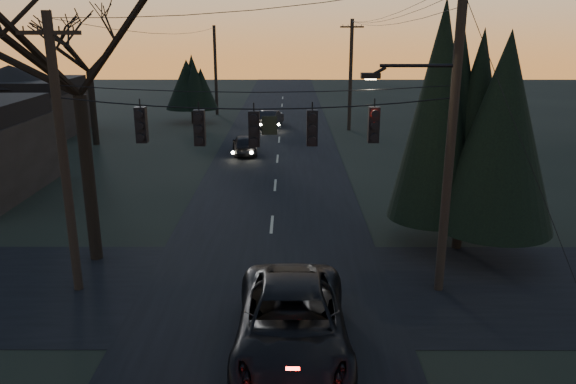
{
  "coord_description": "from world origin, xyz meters",
  "views": [
    {
      "loc": [
        0.72,
        -6.27,
        8.15
      ],
      "look_at": [
        0.7,
        8.96,
        3.56
      ],
      "focal_mm": 35.0,
      "sensor_mm": 36.0,
      "label": 1
    }
  ],
  "objects_px": {
    "utility_pole_far_l": "(217,114)",
    "suv_near": "(292,324)",
    "utility_pole_far_r": "(349,130)",
    "sedan_oncoming_b": "(270,119)",
    "utility_pole_right": "(438,289)",
    "evergreen_right": "(467,127)",
    "utility_pole_left": "(79,289)",
    "sedan_oncoming_a": "(245,144)",
    "bare_tree_left": "(72,21)"
  },
  "relations": [
    {
      "from": "utility_pole_far_l",
      "to": "suv_near",
      "type": "bearing_deg",
      "value": -80.26
    },
    {
      "from": "utility_pole_far_r",
      "to": "suv_near",
      "type": "distance_m",
      "value": 31.99
    },
    {
      "from": "utility_pole_far_l",
      "to": "sedan_oncoming_b",
      "type": "xyz_separation_m",
      "value": [
        5.2,
        -6.46,
        0.66
      ]
    },
    {
      "from": "utility_pole_right",
      "to": "evergreen_right",
      "type": "bearing_deg",
      "value": 65.79
    },
    {
      "from": "utility_pole_left",
      "to": "sedan_oncoming_b",
      "type": "height_order",
      "value": "utility_pole_left"
    },
    {
      "from": "utility_pole_left",
      "to": "utility_pole_far_r",
      "type": "height_order",
      "value": "same"
    },
    {
      "from": "utility_pole_far_l",
      "to": "suv_near",
      "type": "xyz_separation_m",
      "value": [
        6.8,
        -39.63,
        0.86
      ]
    },
    {
      "from": "sedan_oncoming_a",
      "to": "sedan_oncoming_b",
      "type": "height_order",
      "value": "sedan_oncoming_b"
    },
    {
      "from": "utility_pole_left",
      "to": "utility_pole_far_l",
      "type": "distance_m",
      "value": 36.0
    },
    {
      "from": "sedan_oncoming_b",
      "to": "utility_pole_right",
      "type": "bearing_deg",
      "value": 113.76
    },
    {
      "from": "utility_pole_left",
      "to": "bare_tree_left",
      "type": "relative_size",
      "value": 0.72
    },
    {
      "from": "utility_pole_right",
      "to": "sedan_oncoming_b",
      "type": "height_order",
      "value": "utility_pole_right"
    },
    {
      "from": "bare_tree_left",
      "to": "evergreen_right",
      "type": "height_order",
      "value": "bare_tree_left"
    },
    {
      "from": "utility_pole_far_r",
      "to": "sedan_oncoming_b",
      "type": "distance_m",
      "value": 6.52
    },
    {
      "from": "utility_pole_far_r",
      "to": "suv_near",
      "type": "height_order",
      "value": "utility_pole_far_r"
    },
    {
      "from": "utility_pole_far_l",
      "to": "suv_near",
      "type": "relative_size",
      "value": 1.3
    },
    {
      "from": "evergreen_right",
      "to": "sedan_oncoming_b",
      "type": "height_order",
      "value": "evergreen_right"
    },
    {
      "from": "sedan_oncoming_b",
      "to": "bare_tree_left",
      "type": "bearing_deg",
      "value": 90.37
    },
    {
      "from": "utility_pole_far_r",
      "to": "bare_tree_left",
      "type": "relative_size",
      "value": 0.72
    },
    {
      "from": "sedan_oncoming_b",
      "to": "sedan_oncoming_a",
      "type": "bearing_deg",
      "value": 94.05
    },
    {
      "from": "utility_pole_right",
      "to": "utility_pole_far_r",
      "type": "distance_m",
      "value": 28.0
    },
    {
      "from": "utility_pole_right",
      "to": "utility_pole_far_l",
      "type": "distance_m",
      "value": 37.79
    },
    {
      "from": "utility_pole_right",
      "to": "utility_pole_left",
      "type": "relative_size",
      "value": 1.18
    },
    {
      "from": "utility_pole_left",
      "to": "bare_tree_left",
      "type": "distance_m",
      "value": 8.58
    },
    {
      "from": "utility_pole_far_l",
      "to": "sedan_oncoming_b",
      "type": "distance_m",
      "value": 8.32
    },
    {
      "from": "utility_pole_far_r",
      "to": "sedan_oncoming_b",
      "type": "xyz_separation_m",
      "value": [
        -6.3,
        1.54,
        0.66
      ]
    },
    {
      "from": "utility_pole_far_r",
      "to": "evergreen_right",
      "type": "xyz_separation_m",
      "value": [
        1.57,
        -24.51,
        4.61
      ]
    },
    {
      "from": "utility_pole_far_r",
      "to": "utility_pole_far_l",
      "type": "bearing_deg",
      "value": 145.18
    },
    {
      "from": "utility_pole_far_r",
      "to": "evergreen_right",
      "type": "distance_m",
      "value": 24.98
    },
    {
      "from": "utility_pole_far_r",
      "to": "sedan_oncoming_a",
      "type": "relative_size",
      "value": 2.3
    },
    {
      "from": "utility_pole_left",
      "to": "suv_near",
      "type": "height_order",
      "value": "utility_pole_left"
    },
    {
      "from": "utility_pole_right",
      "to": "evergreen_right",
      "type": "relative_size",
      "value": 1.25
    },
    {
      "from": "utility_pole_left",
      "to": "sedan_oncoming_a",
      "type": "distance_m",
      "value": 19.8
    },
    {
      "from": "utility_pole_right",
      "to": "utility_pole_far_r",
      "type": "height_order",
      "value": "utility_pole_right"
    },
    {
      "from": "utility_pole_right",
      "to": "utility_pole_far_r",
      "type": "bearing_deg",
      "value": 90.0
    },
    {
      "from": "utility_pole_far_r",
      "to": "sedan_oncoming_a",
      "type": "bearing_deg",
      "value": -131.76
    },
    {
      "from": "utility_pole_far_l",
      "to": "bare_tree_left",
      "type": "xyz_separation_m",
      "value": [
        -0.24,
        -33.53,
        8.22
      ]
    },
    {
      "from": "utility_pole_right",
      "to": "sedan_oncoming_b",
      "type": "xyz_separation_m",
      "value": [
        -6.3,
        29.54,
        0.66
      ]
    },
    {
      "from": "utility_pole_far_r",
      "to": "bare_tree_left",
      "type": "xyz_separation_m",
      "value": [
        -11.74,
        -25.53,
        8.22
      ]
    },
    {
      "from": "utility_pole_left",
      "to": "utility_pole_far_l",
      "type": "bearing_deg",
      "value": 90.0
    },
    {
      "from": "utility_pole_right",
      "to": "sedan_oncoming_a",
      "type": "bearing_deg",
      "value": 111.54
    },
    {
      "from": "utility_pole_far_r",
      "to": "evergreen_right",
      "type": "height_order",
      "value": "evergreen_right"
    },
    {
      "from": "utility_pole_far_r",
      "to": "bare_tree_left",
      "type": "distance_m",
      "value": 29.28
    },
    {
      "from": "suv_near",
      "to": "sedan_oncoming_a",
      "type": "height_order",
      "value": "suv_near"
    },
    {
      "from": "suv_near",
      "to": "bare_tree_left",
      "type": "bearing_deg",
      "value": 139.09
    },
    {
      "from": "utility_pole_right",
      "to": "sedan_oncoming_a",
      "type": "xyz_separation_m",
      "value": [
        -7.66,
        19.42,
        0.63
      ]
    },
    {
      "from": "sedan_oncoming_a",
      "to": "utility_pole_far_r",
      "type": "bearing_deg",
      "value": -139.21
    },
    {
      "from": "utility_pole_left",
      "to": "utility_pole_far_r",
      "type": "xyz_separation_m",
      "value": [
        11.5,
        28.0,
        0.0
      ]
    },
    {
      "from": "utility_pole_right",
      "to": "evergreen_right",
      "type": "distance_m",
      "value": 5.99
    },
    {
      "from": "evergreen_right",
      "to": "utility_pole_right",
      "type": "bearing_deg",
      "value": -114.21
    }
  ]
}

